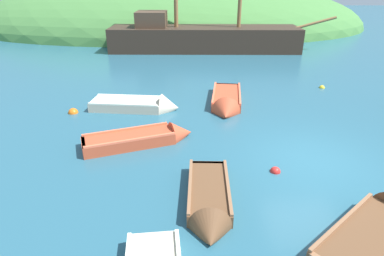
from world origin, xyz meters
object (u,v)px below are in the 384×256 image
object	(u,v)px
rowboat_near_dock	(144,139)
rowboat_outer_left	(226,103)
sailing_ship	(202,42)
rowboat_far	(141,106)
rowboat_portside	(379,231)
buoy_red	(275,172)
buoy_orange	(73,113)
buoy_yellow	(322,88)
rowboat_center	(209,205)

from	to	relation	value
rowboat_near_dock	rowboat_outer_left	bearing A→B (deg)	28.13
sailing_ship	rowboat_far	size ratio (longest dim) A/B	4.41
rowboat_near_dock	rowboat_portside	bearing A→B (deg)	-57.71
sailing_ship	rowboat_far	bearing A→B (deg)	-102.97
rowboat_far	rowboat_portside	bearing A→B (deg)	-44.85
sailing_ship	rowboat_far	xyz separation A→B (m)	(-3.03, -12.25, -0.52)
rowboat_portside	rowboat_outer_left	distance (m)	8.29
sailing_ship	rowboat_outer_left	xyz separation A→B (m)	(0.64, -11.86, -0.52)
buoy_red	buoy_orange	world-z (taller)	buoy_orange
sailing_ship	buoy_orange	size ratio (longest dim) A/B	41.18
buoy_yellow	buoy_orange	xyz separation A→B (m)	(-11.59, -3.26, 0.00)
rowboat_portside	rowboat_far	world-z (taller)	rowboat_far
rowboat_near_dock	rowboat_center	size ratio (longest dim) A/B	1.24
rowboat_portside	rowboat_center	xyz separation A→B (m)	(-3.64, 0.94, -0.02)
buoy_yellow	buoy_orange	bearing A→B (deg)	-164.28
buoy_orange	buoy_red	bearing A→B (deg)	-31.78
rowboat_far	buoy_orange	world-z (taller)	rowboat_far
rowboat_center	rowboat_outer_left	bearing A→B (deg)	172.58
sailing_ship	buoy_orange	bearing A→B (deg)	-113.74
rowboat_far	buoy_red	world-z (taller)	rowboat_far
rowboat_center	buoy_orange	distance (m)	8.15
rowboat_near_dock	buoy_orange	xyz separation A→B (m)	(-3.30, 2.71, -0.13)
rowboat_portside	rowboat_outer_left	size ratio (longest dim) A/B	0.88
rowboat_portside	buoy_red	world-z (taller)	rowboat_portside
buoy_orange	rowboat_outer_left	bearing A→B (deg)	6.96
buoy_yellow	rowboat_far	bearing A→B (deg)	-161.98
rowboat_near_dock	rowboat_far	xyz separation A→B (m)	(-0.52, 3.11, -0.01)
rowboat_center	buoy_orange	world-z (taller)	rowboat_center
rowboat_center	buoy_red	world-z (taller)	rowboat_center
sailing_ship	rowboat_portside	bearing A→B (deg)	-79.99
rowboat_outer_left	rowboat_center	xyz separation A→B (m)	(-1.13, -6.96, -0.03)
buoy_red	rowboat_portside	bearing A→B (deg)	-57.56
buoy_red	buoy_orange	distance (m)	8.63
buoy_orange	rowboat_near_dock	bearing A→B (deg)	-39.41
rowboat_outer_left	buoy_yellow	world-z (taller)	rowboat_outer_left
rowboat_near_dock	buoy_yellow	xyz separation A→B (m)	(8.29, 5.98, -0.13)
rowboat_portside	rowboat_far	xyz separation A→B (m)	(-6.19, 7.50, 0.00)
sailing_ship	rowboat_outer_left	size ratio (longest dim) A/B	4.38
sailing_ship	rowboat_portside	size ratio (longest dim) A/B	4.96
sailing_ship	rowboat_near_dock	bearing A→B (deg)	-98.33
rowboat_near_dock	buoy_red	world-z (taller)	rowboat_near_dock
buoy_red	buoy_yellow	xyz separation A→B (m)	(4.25, 7.81, 0.00)
rowboat_far	rowboat_center	size ratio (longest dim) A/B	1.24
sailing_ship	rowboat_portside	xyz separation A→B (m)	(3.15, -19.76, -0.52)
rowboat_portside	rowboat_outer_left	bearing A→B (deg)	67.21
buoy_red	buoy_yellow	size ratio (longest dim) A/B	1.07
rowboat_portside	buoy_yellow	bearing A→B (deg)	35.35
rowboat_portside	rowboat_near_dock	world-z (taller)	rowboat_portside
rowboat_far	buoy_red	bearing A→B (deg)	-41.67
rowboat_outer_left	buoy_red	size ratio (longest dim) A/B	12.63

